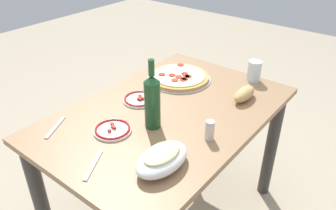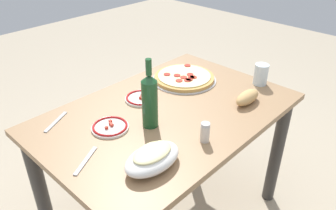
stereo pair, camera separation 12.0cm
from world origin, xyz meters
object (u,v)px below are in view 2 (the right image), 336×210
Objects in this scene: pepperoni_pizza at (184,78)px; side_plate_near at (110,127)px; dining_table at (168,133)px; spice_shaker at (205,132)px; side_plate_far at (141,98)px; wine_bottle at (150,100)px; water_glass at (261,74)px; bread_loaf at (247,97)px; baked_pasta_dish at (152,157)px.

pepperoni_pizza reaches higher than side_plate_near.
pepperoni_pizza is (0.30, 0.16, 0.15)m from dining_table.
dining_table is at bearing 75.66° from spice_shaker.
spice_shaker is (-0.05, -0.45, 0.03)m from side_plate_far.
wine_bottle is 0.71m from water_glass.
bread_loaf is 0.39m from spice_shaker.
spice_shaker reaches higher than bread_loaf.
spice_shaker is (0.21, -0.36, 0.03)m from side_plate_near.
pepperoni_pizza reaches higher than side_plate_far.
side_plate_near is at bearing 152.50° from bread_loaf.
water_glass reaches higher than baked_pasta_dish.
spice_shaker is (0.26, -0.04, 0.00)m from baked_pasta_dish.
side_plate_near is 1.89× the size of spice_shaker.
baked_pasta_dish is (-0.63, -0.39, 0.03)m from pepperoni_pizza.
dining_table is at bearing 11.52° from wine_bottle.
pepperoni_pizza is at bearing -1.80° from side_plate_far.
baked_pasta_dish is at bearing -144.79° from dining_table.
baked_pasta_dish is at bearing 170.26° from spice_shaker.
pepperoni_pizza is at bearing 92.93° from bread_loaf.
side_plate_near is at bearing 164.23° from dining_table.
bread_loaf is (0.47, -0.21, -0.10)m from wine_bottle.
water_glass is at bearing -53.26° from pepperoni_pizza.
wine_bottle is 0.27m from spice_shaker.
bread_loaf reaches higher than side_plate_far.
side_plate_near is at bearing 82.02° from baked_pasta_dish.
side_plate_far is 1.91× the size of spice_shaker.
wine_bottle is 3.65× the size of spice_shaker.
wine_bottle is at bearing -156.98° from pepperoni_pizza.
pepperoni_pizza is 0.32m from side_plate_far.
wine_bottle reaches higher than bread_loaf.
water_glass is 0.70× the size of side_plate_near.
side_plate_near is 0.68m from bread_loaf.
baked_pasta_dish is 1.46× the size of side_plate_near.
side_plate_near and side_plate_far have the same top height.
bread_loaf reaches higher than pepperoni_pizza.
side_plate_far is at bearing 52.08° from baked_pasta_dish.
dining_table is 7.25× the size of bread_loaf.
bread_loaf is (0.32, -0.24, 0.17)m from dining_table.
bread_loaf is (0.65, -0.00, -0.01)m from baked_pasta_dish.
spice_shaker is (-0.37, -0.44, 0.03)m from pepperoni_pizza.
spice_shaker reaches higher than dining_table.
side_plate_far is at bearing 18.35° from side_plate_near.
dining_table is 7.43× the size of side_plate_near.
side_plate_far is (-0.32, 0.01, -0.01)m from pepperoni_pizza.
baked_pasta_dish is 0.26m from spice_shaker.
wine_bottle is 0.52m from bread_loaf.
bread_loaf is at bearing -36.21° from dining_table.
baked_pasta_dish is at bearing -132.25° from wine_bottle.
spice_shaker is at bearing -173.99° from bread_loaf.
side_plate_far is 0.45m from spice_shaker.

